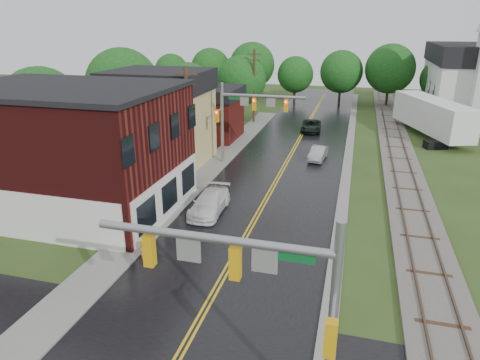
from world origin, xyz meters
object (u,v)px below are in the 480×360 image
at_px(tree_left_b, 124,87).
at_px(tree_left_c, 189,89).
at_px(traffic_signal_near, 260,282).
at_px(semi_trailer, 432,115).
at_px(pickup_white, 209,203).
at_px(tree_left_e, 242,82).
at_px(utility_pole_b, 188,123).
at_px(brick_building, 69,149).
at_px(traffic_signal_far, 246,110).
at_px(church, 475,74).
at_px(construction_barrel, 146,250).
at_px(suv_dark, 311,126).
at_px(utility_pole_c, 254,85).
at_px(sedan_silver, 318,154).
at_px(tree_left_a, 43,109).

distance_m(tree_left_b, tree_left_c, 9.03).
relative_size(traffic_signal_near, semi_trailer, 0.54).
xyz_separation_m(traffic_signal_near, pickup_white, (-6.67, 14.42, -4.28)).
bearing_deg(tree_left_c, tree_left_e, 50.19).
bearing_deg(utility_pole_b, brick_building, -129.07).
height_order(traffic_signal_far, pickup_white, traffic_signal_far).
distance_m(church, construction_barrel, 50.53).
relative_size(tree_left_b, construction_barrel, 10.20).
bearing_deg(construction_barrel, suv_dark, 80.21).
height_order(utility_pole_c, construction_barrel, utility_pole_c).
bearing_deg(traffic_signal_far, construction_barrel, -93.68).
distance_m(tree_left_e, semi_trailer, 23.09).
bearing_deg(tree_left_b, suv_dark, 26.04).
relative_size(utility_pole_b, utility_pole_c, 1.00).
relative_size(church, utility_pole_b, 2.22).
relative_size(traffic_signal_near, traffic_signal_far, 1.00).
xyz_separation_m(church, sedan_silver, (-17.34, -23.52, -5.23)).
relative_size(utility_pole_b, pickup_white, 1.89).
xyz_separation_m(church, tree_left_c, (-33.85, -13.84, -1.32)).
xyz_separation_m(utility_pole_b, pickup_white, (3.60, -5.58, -4.03)).
relative_size(tree_left_c, pickup_white, 1.61).
distance_m(tree_left_b, sedan_silver, 21.21).
bearing_deg(semi_trailer, tree_left_a, -149.01).
xyz_separation_m(brick_building, church, (32.48, 38.74, 1.68)).
bearing_deg(suv_dark, utility_pole_b, -115.39).
bearing_deg(tree_left_e, semi_trailer, -9.50).
height_order(brick_building, construction_barrel, brick_building).
bearing_deg(pickup_white, church, 56.85).
relative_size(traffic_signal_near, suv_dark, 1.55).
bearing_deg(tree_left_c, sedan_silver, -30.39).
bearing_deg(traffic_signal_far, tree_left_e, 105.89).
height_order(traffic_signal_far, construction_barrel, traffic_signal_far).
bearing_deg(traffic_signal_far, pickup_white, -88.55).
bearing_deg(tree_left_e, utility_pole_c, -42.84).
relative_size(church, tree_left_a, 2.31).
bearing_deg(traffic_signal_near, traffic_signal_far, 105.52).
relative_size(utility_pole_c, tree_left_e, 1.10).
xyz_separation_m(tree_left_e, sedan_silver, (11.51, -15.68, -4.21)).
distance_m(brick_building, tree_left_e, 31.12).
relative_size(brick_building, suv_dark, 3.01).
distance_m(church, traffic_signal_near, 54.32).
height_order(sedan_silver, construction_barrel, sedan_silver).
distance_m(pickup_white, semi_trailer, 30.85).
relative_size(brick_building, traffic_signal_far, 1.95).
relative_size(utility_pole_c, pickup_white, 1.89).
bearing_deg(church, tree_left_c, -157.76).
bearing_deg(tree_left_e, traffic_signal_near, -74.32).
bearing_deg(suv_dark, tree_left_c, -179.26).
xyz_separation_m(church, utility_pole_c, (-26.80, -9.74, -1.11)).
distance_m(tree_left_b, construction_barrel, 26.22).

